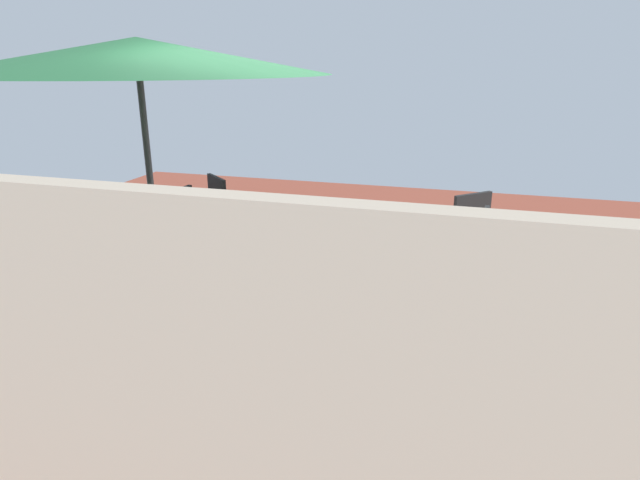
{
  "coord_description": "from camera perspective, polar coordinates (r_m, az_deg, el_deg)",
  "views": [
    {
      "loc": [
        -1.31,
        4.48,
        2.16
      ],
      "look_at": [
        0.0,
        0.0,
        0.59
      ],
      "focal_mm": 29.93,
      "sensor_mm": 36.0,
      "label": 1
    }
  ],
  "objects": [
    {
      "name": "chair_southeast",
      "position": [
        6.04,
        -9.51,
        2.88
      ],
      "size": [
        0.59,
        0.59,
        0.98
      ],
      "rotation": [
        0.0,
        0.0,
        5.56
      ],
      "color": "beige",
      "rests_on": "ground_plane"
    },
    {
      "name": "back_fence",
      "position": [
        2.1,
        -28.92,
        -19.81
      ],
      "size": [
        9.5,
        0.08,
        1.87
      ],
      "primitive_type": "cube",
      "color": "tan",
      "rests_on": "ground_plane"
    },
    {
      "name": "chair_southwest",
      "position": [
        5.45,
        14.66,
        0.78
      ],
      "size": [
        0.59,
        0.59,
        0.98
      ],
      "rotation": [
        0.0,
        0.0,
        0.77
      ],
      "color": "beige",
      "rests_on": "ground_plane"
    },
    {
      "name": "chair_northeast",
      "position": [
        4.79,
        -17.66,
        -1.96
      ],
      "size": [
        0.58,
        0.58,
        0.98
      ],
      "rotation": [
        0.0,
        0.0,
        4.02
      ],
      "color": "beige",
      "rests_on": "ground_plane"
    },
    {
      "name": "patio_umbrella",
      "position": [
        5.07,
        -18.94,
        18.03
      ],
      "size": [
        3.35,
        3.35,
        2.36
      ],
      "color": "#4C4C4C",
      "rests_on": "ground_plane"
    },
    {
      "name": "chair_east",
      "position": [
        5.41,
        -13.34,
        0.76
      ],
      "size": [
        0.47,
        0.46,
        0.98
      ],
      "rotation": [
        0.0,
        0.0,
        4.65
      ],
      "color": "beige",
      "rests_on": "ground_plane"
    },
    {
      "name": "hedge_row",
      "position": [
        2.91,
        -14.28,
        -15.78
      ],
      "size": [
        6.3,
        0.91,
        1.1
      ],
      "primitive_type": "cube",
      "color": "#1E4C23",
      "rests_on": "ground_plane"
    },
    {
      "name": "ground_plane",
      "position": [
        5.15,
        -0.0,
        -6.38
      ],
      "size": [
        10.0,
        10.0,
        0.02
      ],
      "primitive_type": "cube",
      "color": "brown"
    },
    {
      "name": "laptop",
      "position": [
        4.89,
        -3.7,
        2.21
      ],
      "size": [
        0.37,
        0.32,
        0.21
      ],
      "rotation": [
        0.0,
        0.0,
        -0.27
      ],
      "color": "gray",
      "rests_on": "dining_table"
    },
    {
      "name": "chair_northwest",
      "position": [
        4.02,
        13.54,
        -5.56
      ],
      "size": [
        0.58,
        0.58,
        0.98
      ],
      "rotation": [
        0.0,
        0.0,
        2.47
      ],
      "color": "beige",
      "rests_on": "ground_plane"
    },
    {
      "name": "dining_table",
      "position": [
        4.89,
        -0.0,
        1.13
      ],
      "size": [
        1.96,
        1.15,
        0.74
      ],
      "color": "silver",
      "rests_on": "ground_plane"
    },
    {
      "name": "chair_north",
      "position": [
        4.25,
        -3.7,
        -3.7
      ],
      "size": [
        0.47,
        0.48,
        0.98
      ],
      "rotation": [
        0.0,
        0.0,
        3.23
      ],
      "color": "beige",
      "rests_on": "ground_plane"
    },
    {
      "name": "cup",
      "position": [
        4.74,
        4.94,
        1.61
      ],
      "size": [
        0.07,
        0.07,
        0.09
      ],
      "primitive_type": "cylinder",
      "color": "#334C99",
      "rests_on": "dining_table"
    },
    {
      "name": "chair_west",
      "position": [
        4.77,
        15.03,
        -1.82
      ],
      "size": [
        0.48,
        0.47,
        0.98
      ],
      "rotation": [
        0.0,
        0.0,
        1.48
      ],
      "color": "beige",
      "rests_on": "ground_plane"
    }
  ]
}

